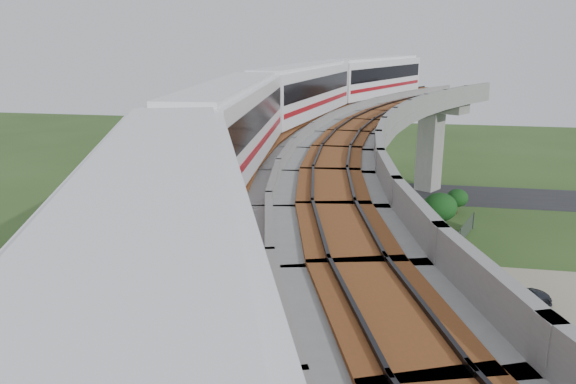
% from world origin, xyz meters
% --- Properties ---
extents(ground, '(160.00, 160.00, 0.00)m').
position_xyz_m(ground, '(0.00, 0.00, 0.00)').
color(ground, '#2D471C').
rests_on(ground, ground).
extents(dirt_lot, '(18.00, 26.00, 0.04)m').
position_xyz_m(dirt_lot, '(14.00, -2.00, 0.02)').
color(dirt_lot, gray).
rests_on(dirt_lot, ground).
extents(asphalt_road, '(60.00, 8.00, 0.03)m').
position_xyz_m(asphalt_road, '(0.00, 30.00, 0.01)').
color(asphalt_road, '#232326').
rests_on(asphalt_road, ground).
extents(viaduct, '(19.58, 73.98, 11.40)m').
position_xyz_m(viaduct, '(3.84, 0.00, 9.05)').
color(viaduct, '#99968E').
rests_on(viaduct, ground).
extents(metro_train, '(11.47, 61.31, 3.64)m').
position_xyz_m(metro_train, '(0.38, 1.86, 12.31)').
color(metro_train, white).
rests_on(metro_train, ground).
extents(fence, '(3.87, 38.73, 1.50)m').
position_xyz_m(fence, '(9.75, 0.00, 0.75)').
color(fence, '#2D382D').
rests_on(fence, ground).
extents(tree_0, '(1.95, 1.95, 2.35)m').
position_xyz_m(tree_0, '(11.30, 23.50, 1.52)').
color(tree_0, '#382314').
rests_on(tree_0, ground).
extents(tree_1, '(2.77, 2.77, 3.62)m').
position_xyz_m(tree_1, '(9.18, 17.15, 2.44)').
color(tree_1, '#382314').
rests_on(tree_1, ground).
extents(tree_2, '(2.64, 2.64, 3.46)m').
position_xyz_m(tree_2, '(7.18, 9.29, 2.33)').
color(tree_2, '#382314').
rests_on(tree_2, ground).
extents(tree_3, '(3.17, 3.17, 4.00)m').
position_xyz_m(tree_3, '(6.78, 2.89, 2.65)').
color(tree_3, '#382314').
rests_on(tree_3, ground).
extents(tree_4, '(3.10, 3.10, 3.78)m').
position_xyz_m(tree_4, '(6.02, -3.11, 2.46)').
color(tree_4, '#382314').
rests_on(tree_4, ground).
extents(car_dark, '(4.37, 2.86, 1.18)m').
position_xyz_m(car_dark, '(13.09, 5.16, 0.63)').
color(car_dark, black).
rests_on(car_dark, dirt_lot).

